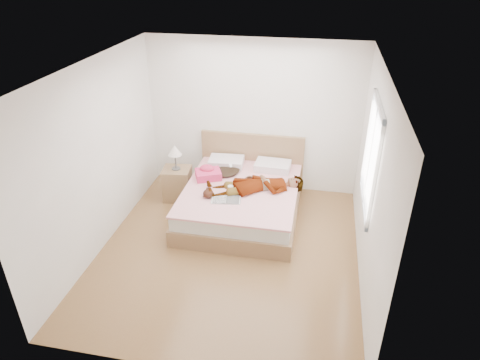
{
  "coord_description": "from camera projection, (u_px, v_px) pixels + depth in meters",
  "views": [
    {
      "loc": [
        1.1,
        -4.74,
        3.81
      ],
      "look_at": [
        0.0,
        0.85,
        0.7
      ],
      "focal_mm": 32.0,
      "sensor_mm": 36.0,
      "label": 1
    }
  ],
  "objects": [
    {
      "name": "hair",
      "position": [
        227.0,
        170.0,
        7.11
      ],
      "size": [
        0.49,
        0.56,
        0.07
      ],
      "primitive_type": "ellipsoid",
      "rotation": [
        0.0,
        0.0,
        -0.16
      ],
      "color": "black",
      "rests_on": "bed"
    },
    {
      "name": "plush_toy",
      "position": [
        208.0,
        193.0,
        6.4
      ],
      "size": [
        0.16,
        0.23,
        0.12
      ],
      "color": "black",
      "rests_on": "bed"
    },
    {
      "name": "room_shell",
      "position": [
        371.0,
        158.0,
        5.33
      ],
      "size": [
        4.0,
        4.0,
        4.0
      ],
      "color": "white",
      "rests_on": "ground"
    },
    {
      "name": "phone",
      "position": [
        231.0,
        165.0,
        7.0
      ],
      "size": [
        0.07,
        0.09,
        0.05
      ],
      "primitive_type": "cube",
      "rotation": [
        0.44,
        0.0,
        0.37
      ],
      "color": "silver",
      "rests_on": "bed"
    },
    {
      "name": "magazine",
      "position": [
        226.0,
        199.0,
        6.35
      ],
      "size": [
        0.47,
        0.35,
        0.03
      ],
      "color": "silver",
      "rests_on": "bed"
    },
    {
      "name": "ground",
      "position": [
        229.0,
        251.0,
        6.09
      ],
      "size": [
        4.0,
        4.0,
        0.0
      ],
      "primitive_type": "plane",
      "color": "#58341B",
      "rests_on": "ground"
    },
    {
      "name": "nightstand",
      "position": [
        177.0,
        181.0,
        7.24
      ],
      "size": [
        0.5,
        0.45,
        0.98
      ],
      "color": "olive",
      "rests_on": "ground"
    },
    {
      "name": "towel",
      "position": [
        208.0,
        173.0,
        6.92
      ],
      "size": [
        0.49,
        0.45,
        0.21
      ],
      "color": "#FE4572",
      "rests_on": "bed"
    },
    {
      "name": "bed",
      "position": [
        242.0,
        198.0,
        6.85
      ],
      "size": [
        1.8,
        2.08,
        1.0
      ],
      "color": "brown",
      "rests_on": "ground"
    },
    {
      "name": "coffee_mug",
      "position": [
        231.0,
        189.0,
        6.54
      ],
      "size": [
        0.13,
        0.1,
        0.1
      ],
      "color": "white",
      "rests_on": "bed"
    },
    {
      "name": "woman",
      "position": [
        257.0,
        182.0,
        6.6
      ],
      "size": [
        1.64,
        1.09,
        0.21
      ],
      "primitive_type": "imported",
      "rotation": [
        0.0,
        0.0,
        -1.2
      ],
      "color": "white",
      "rests_on": "bed"
    }
  ]
}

